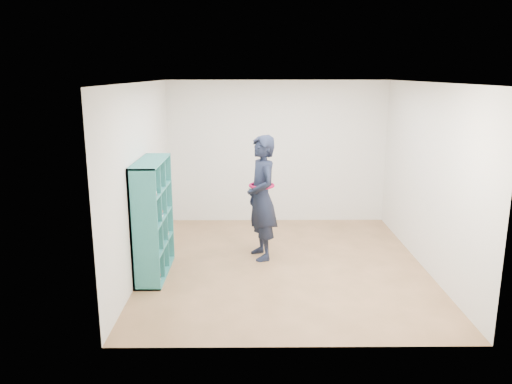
{
  "coord_description": "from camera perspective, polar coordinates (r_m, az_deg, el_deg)",
  "views": [
    {
      "loc": [
        -0.47,
        -6.82,
        2.73
      ],
      "look_at": [
        -0.41,
        0.3,
        1.02
      ],
      "focal_mm": 35.0,
      "sensor_mm": 36.0,
      "label": 1
    }
  ],
  "objects": [
    {
      "name": "smartphone",
      "position": [
        7.35,
        -0.67,
        0.3
      ],
      "size": [
        0.05,
        0.09,
        0.13
      ],
      "rotation": [
        0.35,
        0.0,
        0.51
      ],
      "color": "silver",
      "rests_on": "person"
    },
    {
      "name": "wall_back",
      "position": [
        9.2,
        2.45,
        4.56
      ],
      "size": [
        4.0,
        0.02,
        2.6
      ],
      "primitive_type": "cube",
      "color": "white",
      "rests_on": "floor"
    },
    {
      "name": "person",
      "position": [
        7.36,
        0.65,
        -0.66
      ],
      "size": [
        0.62,
        0.78,
        1.85
      ],
      "rotation": [
        0.0,
        0.0,
        -1.27
      ],
      "color": "black",
      "rests_on": "floor"
    },
    {
      "name": "floor",
      "position": [
        7.37,
        3.22,
        -8.27
      ],
      "size": [
        4.5,
        4.5,
        0.0
      ],
      "primitive_type": "plane",
      "color": "brown",
      "rests_on": "ground"
    },
    {
      "name": "wall_left",
      "position": [
        7.14,
        -12.87,
        1.61
      ],
      "size": [
        0.02,
        4.5,
        2.6
      ],
      "primitive_type": "cube",
      "color": "white",
      "rests_on": "floor"
    },
    {
      "name": "bookshelf",
      "position": [
        6.94,
        -11.89,
        -3.05
      ],
      "size": [
        0.35,
        1.2,
        1.6
      ],
      "color": "teal",
      "rests_on": "floor"
    },
    {
      "name": "wall_front",
      "position": [
        4.82,
        5.11,
        -3.83
      ],
      "size": [
        4.0,
        0.02,
        2.6
      ],
      "primitive_type": "cube",
      "color": "white",
      "rests_on": "floor"
    },
    {
      "name": "ceiling",
      "position": [
        6.84,
        3.52,
        12.4
      ],
      "size": [
        4.5,
        4.5,
        0.0
      ],
      "primitive_type": "plane",
      "color": "white",
      "rests_on": "wall_back"
    },
    {
      "name": "wall_right",
      "position": [
        7.4,
        19.02,
        1.62
      ],
      "size": [
        0.02,
        4.5,
        2.6
      ],
      "primitive_type": "cube",
      "color": "white",
      "rests_on": "floor"
    }
  ]
}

